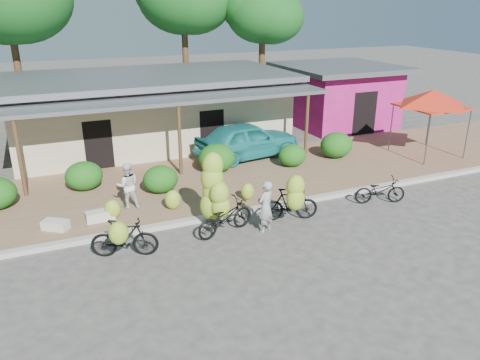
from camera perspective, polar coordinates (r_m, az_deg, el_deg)
The scene contains 24 objects.
ground at distance 13.27m, azimuth 0.46°, elevation -8.08°, with size 100.00×100.00×0.00m, color #403E3C.
sidewalk at distance 17.51m, azimuth -6.12°, elevation -0.58°, with size 60.00×6.00×0.12m, color #8D694C.
curb at distance 14.89m, azimuth -2.64°, elevation -4.40°, with size 60.00×0.25×0.15m, color #A8A399.
shop_main at distance 22.56m, azimuth -10.88°, elevation 8.45°, with size 13.00×8.50×3.35m.
shop_pink at distance 26.85m, azimuth 11.82°, elevation 10.21°, with size 6.00×6.00×3.25m.
tree_near_right at distance 27.96m, azimuth 2.29°, elevation 19.82°, with size 4.31×4.11×7.54m.
hedge_1 at distance 17.56m, azimuth -18.49°, elevation 0.49°, with size 1.32×1.19×1.03m, color #1D5814.
hedge_2 at distance 16.67m, azimuth -9.66°, elevation 0.10°, with size 1.23×1.11×0.96m, color #1D5814.
hedge_3 at distance 18.44m, azimuth -2.86°, elevation 2.69°, with size 1.45×1.31×1.13m, color #1D5814.
hedge_4 at distance 19.23m, azimuth 6.38°, elevation 3.00°, with size 1.16×1.05×0.91m, color #1D5814.
hedge_5 at distance 20.61m, azimuth 11.67°, elevation 4.20°, with size 1.41×1.27×1.10m, color #1D5814.
red_canopy at distance 21.77m, azimuth 22.46°, elevation 9.21°, with size 3.50×3.50×2.86m.
bike_left at distance 12.83m, azimuth -14.00°, elevation -6.82°, with size 1.87×1.36×1.34m.
bike_center at distance 13.79m, azimuth -2.59°, elevation -2.66°, with size 2.06×1.46×2.38m.
bike_right at distance 14.43m, azimuth 6.28°, elevation -2.56°, with size 1.85×1.35×1.72m.
bike_far_right at distance 16.53m, azimuth 16.70°, elevation -1.24°, with size 1.83×1.10×0.91m.
loose_banana_a at distance 15.02m, azimuth -15.27°, elevation -3.45°, with size 0.49×0.42×0.62m, color #9BBC2F.
loose_banana_b at distance 15.29m, azimuth -8.19°, elevation -2.39°, with size 0.52×0.44×0.65m, color #9BBC2F.
loose_banana_c at distance 15.89m, azimuth 0.93°, elevation -1.39°, with size 0.46×0.39×0.57m, color #9BBC2F.
sack_near at distance 15.07m, azimuth -16.67°, elevation -4.18°, with size 0.85×0.40×0.30m, color beige.
sack_far at distance 14.92m, azimuth -21.57°, elevation -5.10°, with size 0.75×0.38×0.28m, color beige.
vendor at distance 13.77m, azimuth 3.14°, elevation -3.27°, with size 0.58×0.38×1.60m, color gray.
bystander at distance 15.52m, azimuth -13.53°, elevation -0.66°, with size 0.74×0.58×1.53m, color silver.
teal_van at distance 20.10m, azimuth 0.88°, elevation 4.90°, with size 1.85×4.59×1.56m, color #1C7F7F.
Camera 1 is at (-4.69, -10.63, 6.41)m, focal length 35.00 mm.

